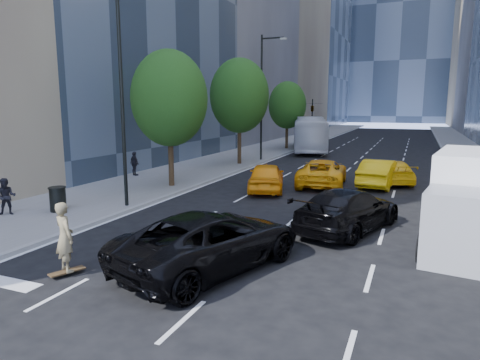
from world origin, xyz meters
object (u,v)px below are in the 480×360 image
at_px(black_sedan_mercedes, 348,210).
at_px(box_truck, 471,199).
at_px(black_sedan_lincoln, 211,240).
at_px(trash_can, 58,200).
at_px(skateboarder, 65,242).
at_px(city_bus, 309,134).

distance_m(black_sedan_mercedes, box_truck, 4.06).
bearing_deg(black_sedan_lincoln, black_sedan_mercedes, -100.83).
bearing_deg(black_sedan_lincoln, trash_can, -0.02).
height_order(skateboarder, city_bus, city_bus).
height_order(skateboarder, box_truck, box_truck).
bearing_deg(box_truck, trash_can, -163.32).
relative_size(black_sedan_mercedes, trash_can, 5.42).
bearing_deg(black_sedan_lincoln, skateboarder, 49.37).
height_order(black_sedan_lincoln, trash_can, black_sedan_lincoln).
relative_size(city_bus, trash_can, 12.54).
height_order(skateboarder, black_sedan_lincoln, skateboarder).
bearing_deg(city_bus, trash_can, -112.64).
xyz_separation_m(skateboarder, black_sedan_lincoln, (3.41, 2.00, -0.14)).
bearing_deg(black_sedan_mercedes, skateboarder, 66.37).
relative_size(skateboarder, city_bus, 0.15).
height_order(box_truck, trash_can, box_truck).
relative_size(skateboarder, box_truck, 0.29).
bearing_deg(box_truck, black_sedan_mercedes, -172.38).
distance_m(city_bus, box_truck, 30.10).
bearing_deg(black_sedan_mercedes, box_truck, -163.09).
bearing_deg(box_truck, city_bus, 122.02).
bearing_deg(black_sedan_mercedes, trash_can, 28.95).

